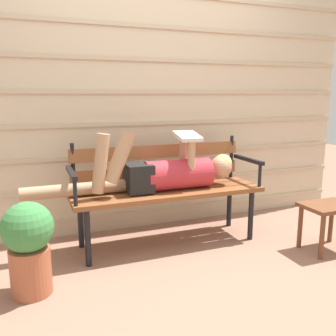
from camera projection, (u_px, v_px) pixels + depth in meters
ground_plane at (171, 246)px, 2.97m from camera, size 12.00×12.00×0.00m
house_siding at (148, 107)px, 3.28m from camera, size 4.16×0.08×2.21m
park_bench at (165, 184)px, 3.01m from camera, size 1.56×0.47×0.85m
reclining_person at (162, 172)px, 2.91m from camera, size 1.70×0.26×0.51m
footstool at (328, 214)px, 2.85m from camera, size 0.40×0.29×0.38m
potted_plant at (29, 244)px, 2.21m from camera, size 0.31×0.31×0.59m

